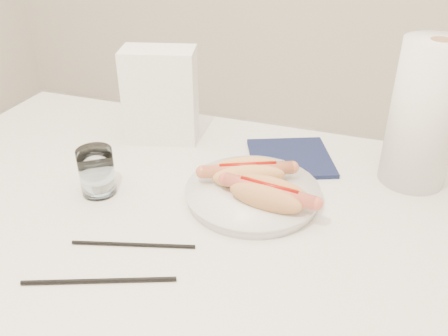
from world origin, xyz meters
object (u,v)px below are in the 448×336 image
(plate, at_px, (253,195))
(hotdog_left, at_px, (248,173))
(table, at_px, (177,232))
(paper_towel_roll, at_px, (424,115))
(napkin_box, at_px, (161,96))
(hotdog_right, at_px, (269,194))
(water_glass, at_px, (97,172))

(plate, height_order, hotdog_left, hotdog_left)
(table, distance_m, plate, 0.16)
(hotdog_left, bearing_deg, paper_towel_roll, 2.25)
(plate, bearing_deg, napkin_box, 146.58)
(plate, distance_m, hotdog_left, 0.04)
(table, relative_size, paper_towel_roll, 4.24)
(hotdog_right, bearing_deg, water_glass, -165.29)
(table, height_order, plate, plate)
(hotdog_left, relative_size, napkin_box, 0.78)
(table, height_order, water_glass, water_glass)
(plate, bearing_deg, hotdog_right, -42.31)
(water_glass, bearing_deg, table, 1.57)
(napkin_box, distance_m, paper_towel_roll, 0.55)
(table, height_order, hotdog_right, hotdog_right)
(water_glass, xyz_separation_m, paper_towel_roll, (0.57, 0.25, 0.10))
(hotdog_right, distance_m, paper_towel_roll, 0.33)
(table, bearing_deg, napkin_box, 119.69)
(hotdog_left, distance_m, paper_towel_roll, 0.35)
(table, distance_m, paper_towel_roll, 0.52)
(table, height_order, hotdog_left, hotdog_left)
(table, distance_m, napkin_box, 0.33)
(table, xyz_separation_m, hotdog_left, (0.11, 0.09, 0.10))
(table, relative_size, napkin_box, 5.65)
(plate, height_order, paper_towel_roll, paper_towel_roll)
(hotdog_right, height_order, water_glass, water_glass)
(table, distance_m, water_glass, 0.19)
(water_glass, bearing_deg, paper_towel_roll, 23.51)
(hotdog_left, distance_m, water_glass, 0.29)
(plate, xyz_separation_m, hotdog_left, (-0.02, 0.02, 0.03))
(hotdog_left, bearing_deg, hotdog_right, -70.30)
(water_glass, relative_size, napkin_box, 0.43)
(plate, relative_size, hotdog_right, 1.41)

